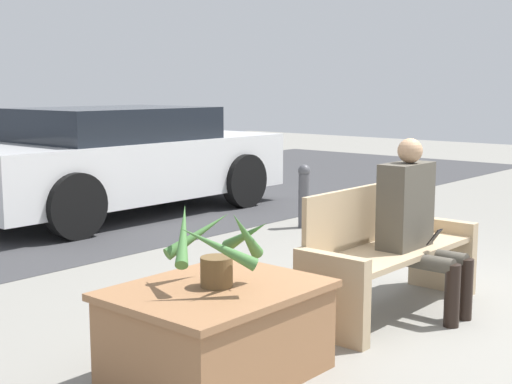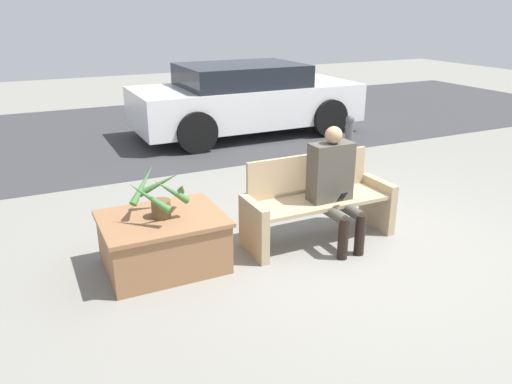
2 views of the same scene
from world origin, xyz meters
TOP-DOWN VIEW (x-y plane):
  - ground_plane at (0.00, 0.00)m, footprint 30.00×30.00m
  - road_surface at (0.00, 6.09)m, footprint 20.00×6.00m
  - bench at (-0.24, 0.34)m, footprint 1.64×0.54m
  - person_seated at (-0.16, 0.17)m, footprint 0.45×0.59m
  - planter_box at (-1.90, 0.44)m, footprint 1.14×0.89m
  - potted_plant at (-1.89, 0.43)m, footprint 0.59×0.61m
  - parked_car at (1.05, 4.98)m, footprint 4.34×1.98m
  - bollard_post at (1.83, 2.64)m, footprint 0.14×0.14m

SIDE VIEW (x-z plane):
  - ground_plane at x=0.00m, z-range 0.00..0.00m
  - road_surface at x=0.00m, z-range 0.00..0.01m
  - planter_box at x=-1.90m, z-range 0.02..0.54m
  - bollard_post at x=1.83m, z-range 0.02..0.75m
  - bench at x=-0.24m, z-range -0.03..0.87m
  - parked_car at x=1.05m, z-range 0.02..1.37m
  - person_seated at x=-0.16m, z-range 0.07..1.32m
  - potted_plant at x=-1.89m, z-range 0.50..0.97m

